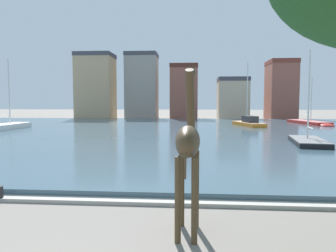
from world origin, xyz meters
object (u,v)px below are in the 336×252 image
Objects in this scene: sailboat_red at (311,124)px; sailboat_black at (307,142)px; sailboat_orange at (247,124)px; sailboat_white at (11,127)px; giraffe_statue at (188,144)px.

sailboat_red is 22.63m from sailboat_black.
sailboat_orange is at bearing 94.53° from sailboat_black.
sailboat_black is (29.32, -10.92, -0.10)m from sailboat_white.
sailboat_white is at bearing -166.38° from sailboat_orange.
sailboat_orange is (7.07, 33.66, -1.68)m from giraffe_statue.
sailboat_red is at bearing 66.07° from giraffe_statue.
giraffe_statue is 34.44m from sailboat_orange.
sailboat_orange reaches higher than giraffe_statue.
sailboat_red is at bearing 15.35° from sailboat_white.
giraffe_statue is 0.62× the size of sailboat_black.
sailboat_orange reaches higher than sailboat_black.
sailboat_white is (-20.84, 26.90, -1.76)m from giraffe_statue.
giraffe_statue is at bearing -113.93° from sailboat_red.
sailboat_orange is (27.92, 6.76, 0.08)m from sailboat_white.
sailboat_black is 0.83× the size of sailboat_orange.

